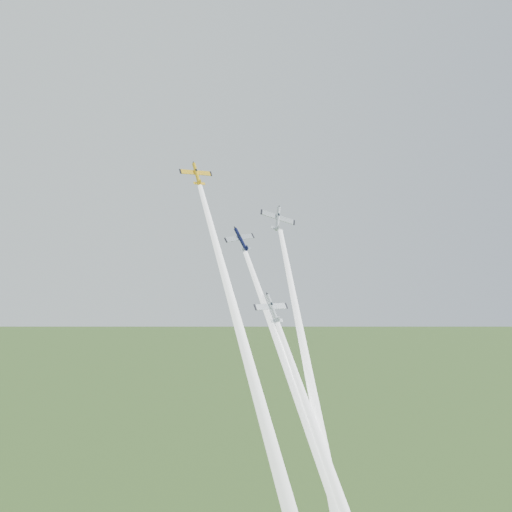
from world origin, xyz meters
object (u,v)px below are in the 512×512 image
plane_silver_right (278,219)px  plane_silver_low (272,308)px  plane_navy (241,239)px  plane_yellow (197,174)px

plane_silver_right → plane_silver_low: size_ratio=1.07×
plane_navy → plane_silver_right: plane_silver_right is taller
plane_navy → plane_silver_low: bearing=-86.6°
plane_silver_right → plane_silver_low: (-5.72, -14.40, -18.34)m
plane_navy → plane_silver_low: (3.80, -9.50, -13.57)m
plane_silver_low → plane_navy: bearing=94.3°
plane_yellow → plane_silver_right: 20.23m
plane_yellow → plane_silver_low: size_ratio=0.94×
plane_yellow → plane_silver_low: 32.13m
plane_navy → plane_yellow: bearing=144.2°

